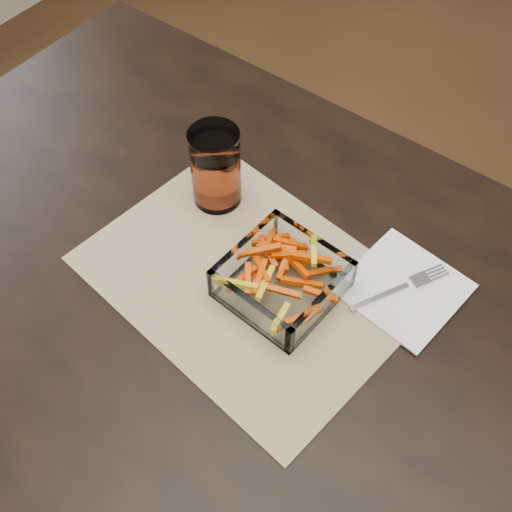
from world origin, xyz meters
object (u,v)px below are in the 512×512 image
Objects in this scene: dining_table at (310,389)px; tumbler at (216,170)px; fork at (403,287)px; glass_bowl at (282,281)px.

tumbler is (-0.28, 0.15, 0.15)m from dining_table.
dining_table is 10.82× the size of fork.
dining_table is at bearing -74.55° from fork.
fork is at bearing 37.79° from glass_bowl.
fork is (0.32, 0.02, -0.06)m from tumbler.
dining_table is 0.17m from glass_bowl.
tumbler reaches higher than glass_bowl.
glass_bowl is (-0.10, 0.06, 0.11)m from dining_table.
fork is at bearing 4.13° from tumbler.
glass_bowl is 1.06× the size of fork.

